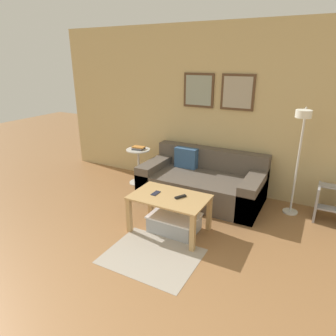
{
  "coord_description": "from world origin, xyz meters",
  "views": [
    {
      "loc": [
        1.67,
        -0.66,
        2.04
      ],
      "look_at": [
        0.13,
        2.19,
        0.85
      ],
      "focal_mm": 32.0,
      "sensor_mm": 36.0,
      "label": 1
    }
  ],
  "objects_px": {
    "storage_bin": "(174,222)",
    "cell_phone": "(156,193)",
    "side_table": "(139,163)",
    "remote_control": "(180,197)",
    "floor_lamp": "(300,143)",
    "coffee_table": "(169,203)",
    "book_stack": "(138,148)",
    "step_stool": "(331,203)",
    "couch": "(202,182)"
  },
  "relations": [
    {
      "from": "storage_bin",
      "to": "cell_phone",
      "type": "distance_m",
      "value": 0.44
    },
    {
      "from": "side_table",
      "to": "remote_control",
      "type": "bearing_deg",
      "value": -39.26
    },
    {
      "from": "storage_bin",
      "to": "floor_lamp",
      "type": "xyz_separation_m",
      "value": [
        1.23,
        1.01,
        0.95
      ]
    },
    {
      "from": "coffee_table",
      "to": "book_stack",
      "type": "distance_m",
      "value": 1.65
    },
    {
      "from": "coffee_table",
      "to": "cell_phone",
      "type": "height_order",
      "value": "cell_phone"
    },
    {
      "from": "cell_phone",
      "to": "floor_lamp",
      "type": "bearing_deg",
      "value": 36.39
    },
    {
      "from": "coffee_table",
      "to": "floor_lamp",
      "type": "xyz_separation_m",
      "value": [
        1.28,
        1.04,
        0.67
      ]
    },
    {
      "from": "storage_bin",
      "to": "floor_lamp",
      "type": "bearing_deg",
      "value": 39.36
    },
    {
      "from": "step_stool",
      "to": "book_stack",
      "type": "bearing_deg",
      "value": -177.8
    },
    {
      "from": "couch",
      "to": "book_stack",
      "type": "relative_size",
      "value": 8.37
    },
    {
      "from": "book_stack",
      "to": "step_stool",
      "type": "relative_size",
      "value": 0.45
    },
    {
      "from": "storage_bin",
      "to": "side_table",
      "type": "height_order",
      "value": "side_table"
    },
    {
      "from": "floor_lamp",
      "to": "book_stack",
      "type": "height_order",
      "value": "floor_lamp"
    },
    {
      "from": "cell_phone",
      "to": "step_stool",
      "type": "distance_m",
      "value": 2.32
    },
    {
      "from": "storage_bin",
      "to": "step_stool",
      "type": "relative_size",
      "value": 1.27
    },
    {
      "from": "floor_lamp",
      "to": "remote_control",
      "type": "bearing_deg",
      "value": -138.75
    },
    {
      "from": "storage_bin",
      "to": "cell_phone",
      "type": "height_order",
      "value": "cell_phone"
    },
    {
      "from": "floor_lamp",
      "to": "remote_control",
      "type": "xyz_separation_m",
      "value": [
        -1.15,
        -1.01,
        -0.57
      ]
    },
    {
      "from": "coffee_table",
      "to": "cell_phone",
      "type": "relative_size",
      "value": 6.64
    },
    {
      "from": "book_stack",
      "to": "step_stool",
      "type": "bearing_deg",
      "value": 2.2
    },
    {
      "from": "side_table",
      "to": "book_stack",
      "type": "bearing_deg",
      "value": 41.44
    },
    {
      "from": "side_table",
      "to": "couch",
      "type": "bearing_deg",
      "value": -1.64
    },
    {
      "from": "storage_bin",
      "to": "floor_lamp",
      "type": "relative_size",
      "value": 0.41
    },
    {
      "from": "floor_lamp",
      "to": "side_table",
      "type": "bearing_deg",
      "value": 178.3
    },
    {
      "from": "cell_phone",
      "to": "step_stool",
      "type": "xyz_separation_m",
      "value": [
        1.94,
        1.24,
        -0.22
      ]
    },
    {
      "from": "coffee_table",
      "to": "book_stack",
      "type": "height_order",
      "value": "book_stack"
    },
    {
      "from": "side_table",
      "to": "coffee_table",
      "type": "bearing_deg",
      "value": -43.12
    },
    {
      "from": "couch",
      "to": "remote_control",
      "type": "height_order",
      "value": "couch"
    },
    {
      "from": "couch",
      "to": "coffee_table",
      "type": "bearing_deg",
      "value": -89.92
    },
    {
      "from": "step_stool",
      "to": "remote_control",
      "type": "bearing_deg",
      "value": -143.61
    },
    {
      "from": "couch",
      "to": "storage_bin",
      "type": "relative_size",
      "value": 2.99
    },
    {
      "from": "book_stack",
      "to": "cell_phone",
      "type": "distance_m",
      "value": 1.51
    },
    {
      "from": "couch",
      "to": "side_table",
      "type": "xyz_separation_m",
      "value": [
        -1.19,
        0.03,
        0.11
      ]
    },
    {
      "from": "storage_bin",
      "to": "coffee_table",
      "type": "bearing_deg",
      "value": -148.63
    },
    {
      "from": "side_table",
      "to": "step_stool",
      "type": "relative_size",
      "value": 1.29
    },
    {
      "from": "couch",
      "to": "floor_lamp",
      "type": "height_order",
      "value": "floor_lamp"
    },
    {
      "from": "book_stack",
      "to": "cell_phone",
      "type": "relative_size",
      "value": 1.54
    },
    {
      "from": "side_table",
      "to": "cell_phone",
      "type": "bearing_deg",
      "value": -48.26
    },
    {
      "from": "side_table",
      "to": "step_stool",
      "type": "xyz_separation_m",
      "value": [
        2.95,
        0.12,
        -0.11
      ]
    },
    {
      "from": "couch",
      "to": "book_stack",
      "type": "distance_m",
      "value": 1.24
    },
    {
      "from": "coffee_table",
      "to": "storage_bin",
      "type": "xyz_separation_m",
      "value": [
        0.05,
        0.03,
        -0.27
      ]
    },
    {
      "from": "step_stool",
      "to": "cell_phone",
      "type": "bearing_deg",
      "value": -147.49
    },
    {
      "from": "side_table",
      "to": "remote_control",
      "type": "relative_size",
      "value": 4.06
    },
    {
      "from": "couch",
      "to": "remote_control",
      "type": "bearing_deg",
      "value": -82.66
    },
    {
      "from": "side_table",
      "to": "book_stack",
      "type": "relative_size",
      "value": 2.83
    },
    {
      "from": "storage_bin",
      "to": "couch",
      "type": "bearing_deg",
      "value": 93.03
    },
    {
      "from": "couch",
      "to": "book_stack",
      "type": "height_order",
      "value": "couch"
    },
    {
      "from": "floor_lamp",
      "to": "side_table",
      "type": "height_order",
      "value": "floor_lamp"
    },
    {
      "from": "storage_bin",
      "to": "side_table",
      "type": "distance_m",
      "value": 1.66
    },
    {
      "from": "coffee_table",
      "to": "book_stack",
      "type": "xyz_separation_m",
      "value": [
        -1.18,
        1.12,
        0.25
      ]
    }
  ]
}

